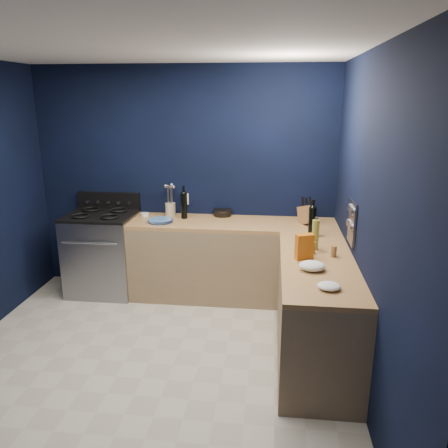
# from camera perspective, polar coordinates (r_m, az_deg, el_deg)

# --- Properties ---
(floor) EXTENTS (3.50, 3.50, 0.02)m
(floor) POSITION_cam_1_polar(r_m,az_deg,el_deg) (4.10, -9.69, -17.44)
(floor) COLOR #ADA898
(floor) RESTS_ON ground
(ceiling) EXTENTS (3.50, 3.50, 0.02)m
(ceiling) POSITION_cam_1_polar(r_m,az_deg,el_deg) (3.45, -11.88, 21.93)
(ceiling) COLOR silver
(ceiling) RESTS_ON ground
(wall_back) EXTENTS (3.50, 0.02, 2.60)m
(wall_back) POSITION_cam_1_polar(r_m,az_deg,el_deg) (5.22, -5.10, 5.66)
(wall_back) COLOR black
(wall_back) RESTS_ON ground
(wall_right) EXTENTS (0.02, 3.50, 2.60)m
(wall_right) POSITION_cam_1_polar(r_m,az_deg,el_deg) (3.48, 18.26, -0.42)
(wall_right) COLOR black
(wall_right) RESTS_ON ground
(wall_front) EXTENTS (3.50, 0.02, 2.60)m
(wall_front) POSITION_cam_1_polar(r_m,az_deg,el_deg) (2.06, -25.25, -12.83)
(wall_front) COLOR black
(wall_front) RESTS_ON ground
(cab_back) EXTENTS (2.30, 0.63, 0.86)m
(cab_back) POSITION_cam_1_polar(r_m,az_deg,el_deg) (5.06, 1.12, -4.86)
(cab_back) COLOR #8A6F4E
(cab_back) RESTS_ON floor
(top_back) EXTENTS (2.30, 0.63, 0.04)m
(top_back) POSITION_cam_1_polar(r_m,az_deg,el_deg) (4.92, 1.15, 0.04)
(top_back) COLOR brown
(top_back) RESTS_ON cab_back
(cab_right) EXTENTS (0.63, 1.67, 0.86)m
(cab_right) POSITION_cam_1_polar(r_m,az_deg,el_deg) (4.01, 11.72, -11.11)
(cab_right) COLOR #8A6F4E
(cab_right) RESTS_ON floor
(top_right) EXTENTS (0.63, 1.67, 0.04)m
(top_right) POSITION_cam_1_polar(r_m,az_deg,el_deg) (3.83, 12.10, -5.10)
(top_right) COLOR brown
(top_right) RESTS_ON cab_right
(gas_range) EXTENTS (0.76, 0.66, 0.92)m
(gas_range) POSITION_cam_1_polar(r_m,az_deg,el_deg) (5.39, -15.36, -3.80)
(gas_range) COLOR gray
(gas_range) RESTS_ON floor
(oven_door) EXTENTS (0.59, 0.02, 0.42)m
(oven_door) POSITION_cam_1_polar(r_m,az_deg,el_deg) (5.12, -16.63, -5.08)
(oven_door) COLOR black
(oven_door) RESTS_ON gas_range
(cooktop) EXTENTS (0.76, 0.66, 0.03)m
(cooktop) POSITION_cam_1_polar(r_m,az_deg,el_deg) (5.25, -15.74, 1.09)
(cooktop) COLOR black
(cooktop) RESTS_ON gas_range
(backguard) EXTENTS (0.76, 0.06, 0.20)m
(backguard) POSITION_cam_1_polar(r_m,az_deg,el_deg) (5.49, -14.68, 2.95)
(backguard) COLOR black
(backguard) RESTS_ON gas_range
(spice_panel) EXTENTS (0.02, 0.28, 0.38)m
(spice_panel) POSITION_cam_1_polar(r_m,az_deg,el_deg) (4.03, 16.26, 0.17)
(spice_panel) COLOR gray
(spice_panel) RESTS_ON wall_right
(wall_outlet) EXTENTS (0.09, 0.02, 0.13)m
(wall_outlet) POSITION_cam_1_polar(r_m,az_deg,el_deg) (5.24, -5.09, 3.26)
(wall_outlet) COLOR white
(wall_outlet) RESTS_ON wall_back
(plate_stack) EXTENTS (0.34, 0.34, 0.03)m
(plate_stack) POSITION_cam_1_polar(r_m,az_deg,el_deg) (4.95, -8.26, 0.43)
(plate_stack) COLOR #3D5DA7
(plate_stack) RESTS_ON top_back
(ramekin) EXTENTS (0.11, 0.11, 0.04)m
(ramekin) POSITION_cam_1_polar(r_m,az_deg,el_deg) (5.24, -10.21, 1.23)
(ramekin) COLOR white
(ramekin) RESTS_ON top_back
(utensil_crock) EXTENTS (0.16, 0.16, 0.15)m
(utensil_crock) POSITION_cam_1_polar(r_m,az_deg,el_deg) (5.20, -6.94, 1.90)
(utensil_crock) COLOR beige
(utensil_crock) RESTS_ON top_back
(wine_bottle_back) EXTENTS (0.09, 0.09, 0.30)m
(wine_bottle_back) POSITION_cam_1_polar(r_m,az_deg,el_deg) (5.04, -5.20, 2.37)
(wine_bottle_back) COLOR black
(wine_bottle_back) RESTS_ON top_back
(lemon_basket) EXTENTS (0.28, 0.28, 0.08)m
(lemon_basket) POSITION_cam_1_polar(r_m,az_deg,el_deg) (5.16, -0.19, 1.51)
(lemon_basket) COLOR black
(lemon_basket) RESTS_ON top_back
(knife_block) EXTENTS (0.20, 0.25, 0.24)m
(knife_block) POSITION_cam_1_polar(r_m,az_deg,el_deg) (4.91, 10.55, 1.17)
(knife_block) COLOR brown
(knife_block) RESTS_ON top_back
(wine_bottle_right) EXTENTS (0.09, 0.09, 0.30)m
(wine_bottle_right) POSITION_cam_1_polar(r_m,az_deg,el_deg) (4.44, 11.34, 0.22)
(wine_bottle_right) COLOR black
(wine_bottle_right) RESTS_ON top_right
(oil_bottle) EXTENTS (0.08, 0.08, 0.28)m
(oil_bottle) POSITION_cam_1_polar(r_m,az_deg,el_deg) (4.09, 11.75, -1.36)
(oil_bottle) COLOR olive
(oil_bottle) RESTS_ON top_right
(spice_jar_near) EXTENTS (0.05, 0.05, 0.11)m
(spice_jar_near) POSITION_cam_1_polar(r_m,az_deg,el_deg) (4.00, 11.39, -3.01)
(spice_jar_near) COLOR olive
(spice_jar_near) RESTS_ON top_right
(spice_jar_far) EXTENTS (0.05, 0.05, 0.10)m
(spice_jar_far) POSITION_cam_1_polar(r_m,az_deg,el_deg) (3.96, 14.03, -3.44)
(spice_jar_far) COLOR olive
(spice_jar_far) RESTS_ON top_right
(crouton_bag) EXTENTS (0.17, 0.12, 0.22)m
(crouton_bag) POSITION_cam_1_polar(r_m,az_deg,el_deg) (3.83, 10.38, -2.92)
(crouton_bag) COLOR #B5350F
(crouton_bag) RESTS_ON top_right
(towel_front) EXTENTS (0.25, 0.23, 0.07)m
(towel_front) POSITION_cam_1_polar(r_m,az_deg,el_deg) (3.62, 11.33, -5.34)
(towel_front) COLOR white
(towel_front) RESTS_ON top_right
(towel_end) EXTENTS (0.20, 0.19, 0.05)m
(towel_end) POSITION_cam_1_polar(r_m,az_deg,el_deg) (3.31, 13.44, -7.83)
(towel_end) COLOR white
(towel_end) RESTS_ON top_right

